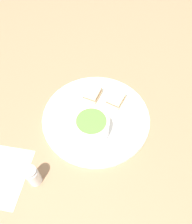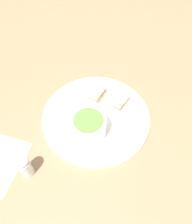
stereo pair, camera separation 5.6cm
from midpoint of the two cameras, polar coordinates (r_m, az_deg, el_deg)
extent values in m
plane|color=#8E6B4C|center=(0.78, -2.07, -1.80)|extent=(2.40, 2.40, 0.00)
cylinder|color=white|center=(0.77, -2.09, -1.49)|extent=(0.38, 0.38, 0.02)
torus|color=white|center=(0.77, -2.11, -1.11)|extent=(0.37, 0.37, 0.01)
cylinder|color=white|center=(0.72, -3.38, -5.36)|extent=(0.06, 0.06, 0.01)
cylinder|color=white|center=(0.70, -3.51, -4.04)|extent=(0.11, 0.11, 0.07)
cylinder|color=#568938|center=(0.67, -3.65, -2.52)|extent=(0.09, 0.09, 0.01)
cube|color=silver|center=(0.72, 1.92, -6.72)|extent=(0.09, 0.04, 0.00)
ellipsoid|color=silver|center=(0.74, 5.24, -3.91)|extent=(0.04, 0.03, 0.01)
cube|color=beige|center=(0.79, 3.14, 2.95)|extent=(0.07, 0.06, 0.01)
cube|color=#B72D23|center=(0.79, 3.17, 3.42)|extent=(0.06, 0.05, 0.01)
cube|color=beige|center=(0.78, 3.21, 3.90)|extent=(0.07, 0.06, 0.01)
cube|color=beige|center=(0.81, -2.97, 4.38)|extent=(0.07, 0.06, 0.01)
cube|color=#B72D23|center=(0.80, -3.00, 4.85)|extent=(0.06, 0.05, 0.01)
cube|color=beige|center=(0.80, -3.03, 5.34)|extent=(0.07, 0.06, 0.01)
cylinder|color=silver|center=(0.68, -18.44, -15.83)|extent=(0.04, 0.04, 0.07)
cylinder|color=#B7B7BC|center=(0.64, -19.41, -14.57)|extent=(0.04, 0.04, 0.01)
camera|label=1|loc=(0.03, -92.17, -3.05)|focal=35.00mm
camera|label=2|loc=(0.03, 87.83, 3.05)|focal=35.00mm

